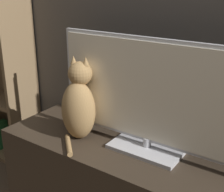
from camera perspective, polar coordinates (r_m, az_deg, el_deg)
tv_stand at (r=1.80m, az=4.03°, el=-16.77°), size 1.58×0.49×0.49m
tv at (r=1.56m, az=6.86°, el=-0.20°), size 1.06×0.23×0.59m
cat at (r=1.72m, az=-6.04°, el=-1.59°), size 0.22×0.31×0.46m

